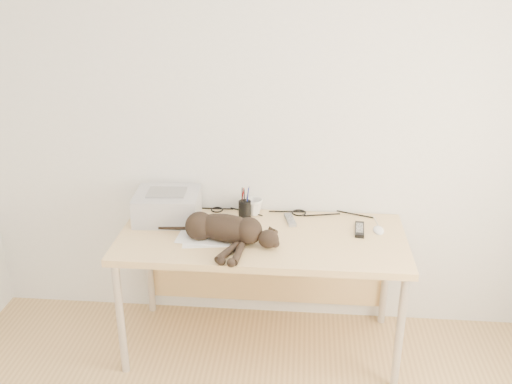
# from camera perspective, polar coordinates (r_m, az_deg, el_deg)

# --- Properties ---
(wall_back) EXTENTS (3.50, 0.00, 3.50)m
(wall_back) POSITION_cam_1_polar(r_m,az_deg,el_deg) (3.31, 1.13, 7.14)
(wall_back) COLOR white
(wall_back) RESTS_ON floor
(desk) EXTENTS (1.60, 0.70, 0.74)m
(desk) POSITION_cam_1_polar(r_m,az_deg,el_deg) (3.32, 0.71, -5.76)
(desk) COLOR #E2C684
(desk) RESTS_ON floor
(printer) EXTENTS (0.39, 0.33, 0.18)m
(printer) POSITION_cam_1_polar(r_m,az_deg,el_deg) (3.38, -8.84, -1.37)
(printer) COLOR #B6B6BB
(printer) RESTS_ON desk
(papers) EXTENTS (0.38, 0.28, 0.01)m
(papers) POSITION_cam_1_polar(r_m,az_deg,el_deg) (3.18, -4.58, -4.43)
(papers) COLOR white
(papers) RESTS_ON desk
(cat) EXTENTS (0.70, 0.42, 0.16)m
(cat) POSITION_cam_1_polar(r_m,az_deg,el_deg) (3.10, -3.43, -3.76)
(cat) COLOR black
(cat) RESTS_ON desk
(mug) EXTENTS (0.15, 0.15, 0.10)m
(mug) POSITION_cam_1_polar(r_m,az_deg,el_deg) (3.42, -0.21, -1.48)
(mug) COLOR white
(mug) RESTS_ON desk
(pen_cup) EXTENTS (0.07, 0.07, 0.19)m
(pen_cup) POSITION_cam_1_polar(r_m,az_deg,el_deg) (3.38, -1.13, -1.69)
(pen_cup) COLOR black
(pen_cup) RESTS_ON desk
(remote_grey) EXTENTS (0.08, 0.17, 0.02)m
(remote_grey) POSITION_cam_1_polar(r_m,az_deg,el_deg) (3.35, 3.44, -2.79)
(remote_grey) COLOR slate
(remote_grey) RESTS_ON desk
(remote_black) EXTENTS (0.06, 0.18, 0.02)m
(remote_black) POSITION_cam_1_polar(r_m,az_deg,el_deg) (3.28, 10.31, -3.71)
(remote_black) COLOR black
(remote_black) RESTS_ON desk
(mouse) EXTENTS (0.06, 0.10, 0.03)m
(mouse) POSITION_cam_1_polar(r_m,az_deg,el_deg) (3.30, 12.17, -3.59)
(mouse) COLOR white
(mouse) RESTS_ON desk
(cable_tangle) EXTENTS (1.36, 0.09, 0.01)m
(cable_tangle) POSITION_cam_1_polar(r_m,az_deg,el_deg) (3.46, 1.00, -1.96)
(cable_tangle) COLOR black
(cable_tangle) RESTS_ON desk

